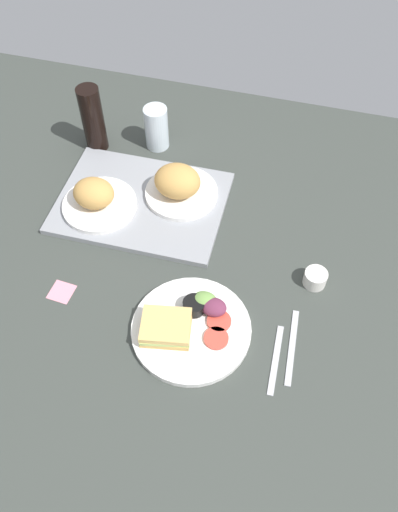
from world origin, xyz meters
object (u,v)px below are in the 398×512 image
at_px(soda_bottle, 93,119).
at_px(espresso_cup, 315,278).
at_px(sticky_note, 62,292).
at_px(bread_plate_far, 179,185).
at_px(drinking_glass, 156,128).
at_px(plate_with_salad, 189,325).
at_px(fork, 276,359).
at_px(serving_tray, 142,203).
at_px(knife, 292,347).
at_px(bread_plate_near, 96,198).

bearing_deg(soda_bottle, espresso_cup, -24.97).
relative_size(espresso_cup, sticky_note, 1.00).
distance_m(bread_plate_far, drinking_glass, 0.23).
distance_m(plate_with_salad, sticky_note, 0.33).
bearing_deg(fork, soda_bottle, 47.38).
xyz_separation_m(serving_tray, soda_bottle, (-0.20, 0.19, 0.09)).
bearing_deg(sticky_note, plate_with_salad, -2.70).
bearing_deg(espresso_cup, sticky_note, -162.31).
height_order(bread_plate_far, drinking_glass, drinking_glass).
height_order(espresso_cup, knife, espresso_cup).
relative_size(drinking_glass, espresso_cup, 2.34).
bearing_deg(espresso_cup, drinking_glass, 144.25).
xyz_separation_m(fork, knife, (0.03, 0.04, 0.00)).
bearing_deg(bread_plate_far, sticky_note, -117.28).
distance_m(serving_tray, plate_with_salad, 0.41).
height_order(serving_tray, drinking_glass, drinking_glass).
bearing_deg(knife, soda_bottle, 49.53).
relative_size(plate_with_salad, knife, 1.45).
relative_size(fork, knife, 0.89).
bearing_deg(bread_plate_near, plate_with_salad, -40.34).
height_order(bread_plate_far, fork, bread_plate_far).
bearing_deg(espresso_cup, knife, -97.40).
distance_m(bread_plate_near, drinking_glass, 0.30).
bearing_deg(sticky_note, knife, 0.05).
height_order(drinking_glass, knife, drinking_glass).
xyz_separation_m(bread_plate_far, fork, (0.34, -0.41, -0.05)).
height_order(drinking_glass, sticky_note, drinking_glass).
height_order(soda_bottle, fork, soda_bottle).
bearing_deg(sticky_note, bread_plate_far, 62.72).
height_order(bread_plate_far, sticky_note, bread_plate_far).
bearing_deg(soda_bottle, knife, -37.24).
xyz_separation_m(plate_with_salad, drinking_glass, (-0.26, 0.58, 0.05)).
bearing_deg(drinking_glass, serving_tray, -82.47).
bearing_deg(knife, sticky_note, 86.81).
height_order(bread_plate_near, fork, bread_plate_near).
height_order(plate_with_salad, drinking_glass, drinking_glass).
bearing_deg(espresso_cup, bread_plate_far, 155.66).
distance_m(drinking_glass, soda_bottle, 0.18).
bearing_deg(fork, sticky_note, 83.77).
xyz_separation_m(serving_tray, bread_plate_near, (-0.11, -0.05, 0.04)).
bearing_deg(bread_plate_near, espresso_cup, -7.92).
height_order(soda_bottle, sticky_note, soda_bottle).
xyz_separation_m(bread_plate_far, sticky_note, (-0.19, -0.37, -0.06)).
distance_m(serving_tray, drinking_glass, 0.25).
bearing_deg(plate_with_salad, bread_plate_far, 109.64).
distance_m(serving_tray, espresso_cup, 0.51).
xyz_separation_m(drinking_glass, knife, (0.50, -0.56, -0.06)).
height_order(bread_plate_far, soda_bottle, soda_bottle).
bearing_deg(fork, bread_plate_near, 58.31).
xyz_separation_m(bread_plate_far, drinking_glass, (-0.13, 0.20, 0.01)).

